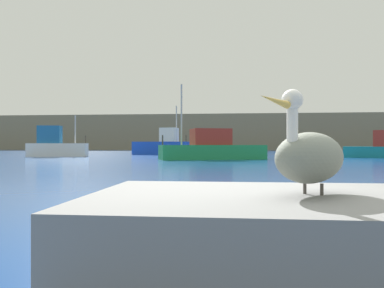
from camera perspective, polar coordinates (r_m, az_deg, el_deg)
ground_plane at (r=4.35m, az=10.39°, el=-14.10°), size 260.00×260.00×0.00m
hillside_backdrop at (r=82.27m, az=6.25°, el=1.64°), size 140.00×13.92×7.19m
pier_dock at (r=3.56m, az=17.21°, el=-12.17°), size 3.88×2.25×0.61m
pelican at (r=3.47m, az=17.09°, el=-1.69°), size 0.98×1.25×0.88m
fishing_boat_teal at (r=35.01m, az=26.64°, el=-0.54°), size 6.22×3.83×3.50m
fishing_boat_white at (r=36.31m, az=-19.56°, el=-0.27°), size 5.29×2.36×3.70m
fishing_boat_green at (r=27.90m, az=2.93°, el=-0.65°), size 7.93×4.72×5.39m
fishing_boat_blue at (r=41.52m, az=-4.40°, el=-0.20°), size 6.17×2.81×5.23m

